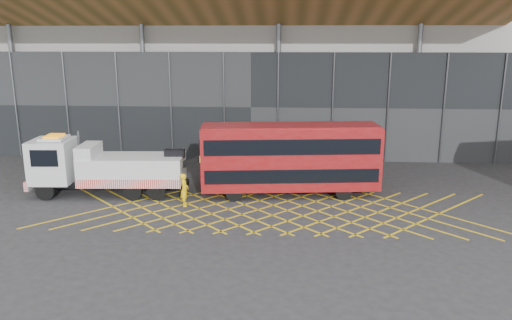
{
  "coord_description": "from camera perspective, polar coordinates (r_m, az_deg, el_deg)",
  "views": [
    {
      "loc": [
        4.71,
        -25.44,
        9.07
      ],
      "look_at": [
        3.0,
        1.5,
        2.4
      ],
      "focal_mm": 35.0,
      "sensor_mm": 36.0,
      "label": 1
    }
  ],
  "objects": [
    {
      "name": "construction_building",
      "position": [
        43.92,
        -0.0,
        13.76
      ],
      "size": [
        55.0,
        23.97,
        18.0
      ],
      "color": "gray",
      "rests_on": "ground_plane"
    },
    {
      "name": "bus_towed",
      "position": [
        29.03,
        3.9,
        0.42
      ],
      "size": [
        10.5,
        3.51,
        4.19
      ],
      "rotation": [
        0.0,
        0.0,
        0.11
      ],
      "color": "maroon",
      "rests_on": "ground_plane"
    },
    {
      "name": "recovery_truck",
      "position": [
        30.49,
        -17.13,
        -0.77
      ],
      "size": [
        10.49,
        2.99,
        3.65
      ],
      "rotation": [
        0.0,
        0.0,
        0.06
      ],
      "color": "black",
      "rests_on": "ground_plane"
    },
    {
      "name": "road_markings",
      "position": [
        27.01,
        1.92,
        -5.73
      ],
      "size": [
        24.76,
        7.16,
        0.01
      ],
      "color": "gold",
      "rests_on": "ground_plane"
    },
    {
      "name": "ground_plane",
      "position": [
        27.41,
        -6.5,
        -5.53
      ],
      "size": [
        120.0,
        120.0,
        0.0
      ],
      "primitive_type": "plane",
      "color": "#262628"
    },
    {
      "name": "worker",
      "position": [
        27.69,
        -8.19,
        -3.38
      ],
      "size": [
        0.54,
        0.73,
        1.84
      ],
      "primitive_type": "imported",
      "rotation": [
        0.0,
        0.0,
        1.73
      ],
      "color": "yellow",
      "rests_on": "ground_plane"
    }
  ]
}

